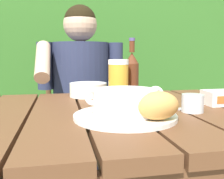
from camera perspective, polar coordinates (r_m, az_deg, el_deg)
dining_table at (r=0.88m, az=-1.41°, el=-10.37°), size 1.44×0.81×0.74m
hedge_backdrop at (r=2.62m, az=-5.54°, el=11.59°), size 3.64×0.96×2.32m
chair_near_diner at (r=1.73m, az=-7.04°, el=-7.63°), size 0.43×0.43×0.97m
person_eating at (r=1.49m, az=-6.72°, el=-0.75°), size 0.48×0.47×1.20m
serving_plate at (r=0.75m, az=2.87°, el=-5.81°), size 0.29×0.29×0.01m
soup_bowl at (r=0.74m, az=2.89°, el=-2.55°), size 0.23×0.18×0.08m
bread_roll at (r=0.69m, az=9.99°, el=-3.47°), size 0.13×0.11×0.07m
beer_glass at (r=0.99m, az=1.40°, el=1.88°), size 0.08×0.08×0.16m
beer_bottle at (r=1.06m, az=4.32°, el=3.25°), size 0.06×0.06×0.25m
water_glass_small at (r=0.86m, az=17.20°, el=-2.87°), size 0.07×0.07×0.06m
butter_tub at (r=1.02m, az=22.57°, el=-1.66°), size 0.11×0.09×0.05m
table_knife at (r=0.87m, az=12.27°, el=-4.26°), size 0.14×0.03×0.01m
diner_bowl at (r=1.14m, az=-5.21°, el=-0.03°), size 0.16×0.16×0.06m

